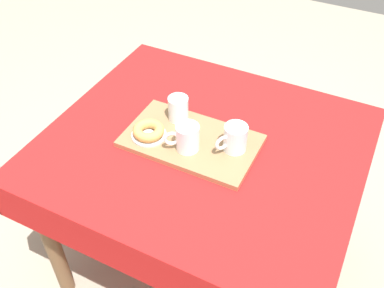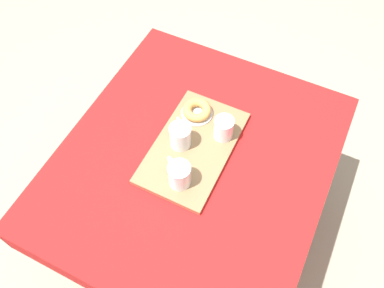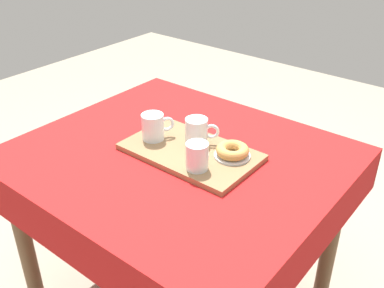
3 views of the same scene
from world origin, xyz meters
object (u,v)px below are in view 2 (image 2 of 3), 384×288
tea_mug_right (179,175)px  donut_plate_left (197,113)px  sugar_donut_left (197,110)px  water_glass_near (223,129)px  serving_tray (193,147)px  tea_mug_left (180,136)px  dining_table (194,172)px

tea_mug_right → donut_plate_left: tea_mug_right is taller
sugar_donut_left → tea_mug_right: bearing=14.1°
donut_plate_left → tea_mug_right: bearing=14.1°
donut_plate_left → sugar_donut_left: (0.00, 0.00, 0.02)m
water_glass_near → sugar_donut_left: bearing=-109.9°
serving_tray → sugar_donut_left: (-0.14, -0.05, 0.03)m
tea_mug_left → water_glass_near: 0.17m
serving_tray → water_glass_near: bearing=138.9°
tea_mug_left → sugar_donut_left: tea_mug_left is taller
dining_table → tea_mug_left: bearing=-111.7°
dining_table → tea_mug_left: 0.19m
tea_mug_right → donut_plate_left: (-0.30, -0.08, -0.04)m
serving_tray → tea_mug_left: bearing=-79.2°
serving_tray → water_glass_near: water_glass_near is taller
serving_tray → donut_plate_left: donut_plate_left is taller
tea_mug_right → sugar_donut_left: size_ratio=1.00×
serving_tray → tea_mug_left: (0.01, -0.05, 0.06)m
tea_mug_left → sugar_donut_left: bearing=-178.6°
tea_mug_left → donut_plate_left: size_ratio=0.89×
tea_mug_left → sugar_donut_left: 0.15m
dining_table → tea_mug_right: tea_mug_right is taller
water_glass_near → sugar_donut_left: (-0.05, -0.14, -0.02)m
serving_tray → tea_mug_left: 0.08m
sugar_donut_left → water_glass_near: bearing=70.1°
dining_table → donut_plate_left: bearing=-157.1°
tea_mug_left → water_glass_near: (-0.10, 0.13, -0.00)m
tea_mug_left → tea_mug_right: bearing=25.9°
dining_table → water_glass_near: bearing=156.1°
serving_tray → water_glass_near: (-0.09, 0.08, 0.05)m
dining_table → donut_plate_left: 0.23m
water_glass_near → tea_mug_left: bearing=-51.7°
serving_tray → sugar_donut_left: sugar_donut_left is taller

